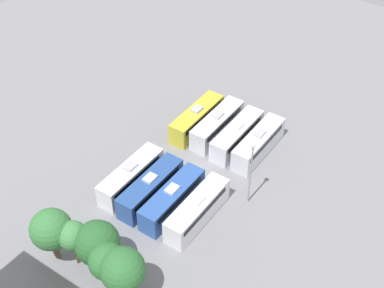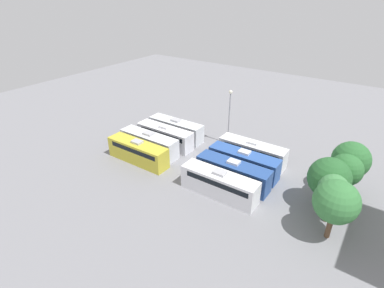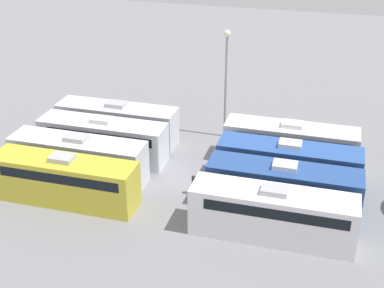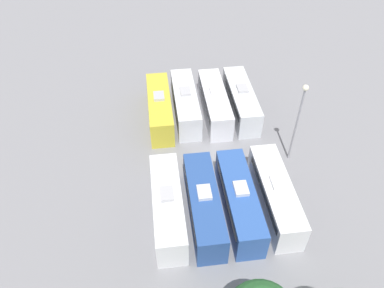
% 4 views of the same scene
% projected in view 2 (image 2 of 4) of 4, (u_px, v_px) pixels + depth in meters
% --- Properties ---
extents(ground_plane, '(119.18, 119.18, 0.00)m').
position_uv_depth(ground_plane, '(195.00, 162.00, 46.07)').
color(ground_plane, gray).
extents(bus_0, '(2.64, 10.24, 3.55)m').
position_uv_depth(bus_0, '(176.00, 129.00, 52.61)').
color(bus_0, silver).
rests_on(bus_0, ground_plane).
extents(bus_1, '(2.64, 10.24, 3.55)m').
position_uv_depth(bus_1, '(165.00, 136.00, 50.17)').
color(bus_1, white).
rests_on(bus_1, ground_plane).
extents(bus_2, '(2.64, 10.24, 3.55)m').
position_uv_depth(bus_2, '(149.00, 143.00, 47.86)').
color(bus_2, silver).
rests_on(bus_2, ground_plane).
extents(bus_3, '(2.64, 10.24, 3.55)m').
position_uv_depth(bus_3, '(138.00, 151.00, 45.34)').
color(bus_3, gold).
rests_on(bus_3, ground_plane).
extents(bus_4, '(2.64, 10.24, 3.55)m').
position_uv_depth(bus_4, '(252.00, 152.00, 45.21)').
color(bus_4, white).
rests_on(bus_4, ground_plane).
extents(bus_5, '(2.64, 10.24, 3.55)m').
position_uv_depth(bus_5, '(244.00, 162.00, 42.59)').
color(bus_5, '#2D56A8').
rests_on(bus_5, ground_plane).
extents(bus_6, '(2.64, 10.24, 3.55)m').
position_uv_depth(bus_6, '(233.00, 172.00, 40.20)').
color(bus_6, '#284C93').
rests_on(bus_6, ground_plane).
extents(bus_7, '(2.64, 10.24, 3.55)m').
position_uv_depth(bus_7, '(219.00, 183.00, 37.96)').
color(bus_7, white).
rests_on(bus_7, ground_plane).
extents(worker_person, '(0.36, 0.36, 1.68)m').
position_uv_depth(worker_person, '(195.00, 164.00, 43.96)').
color(worker_person, '#333338').
rests_on(worker_person, ground_plane).
extents(light_pole, '(0.60, 0.60, 9.41)m').
position_uv_depth(light_pole, '(230.00, 109.00, 48.71)').
color(light_pole, gray).
rests_on(light_pole, ground_plane).
extents(tree_0, '(4.62, 4.62, 7.12)m').
position_uv_depth(tree_0, '(351.00, 160.00, 37.19)').
color(tree_0, brown).
rests_on(tree_0, ground_plane).
extents(tree_1, '(3.94, 3.94, 6.40)m').
position_uv_depth(tree_1, '(346.00, 170.00, 35.88)').
color(tree_1, brown).
rests_on(tree_1, ground_plane).
extents(tree_2, '(4.91, 4.91, 6.64)m').
position_uv_depth(tree_2, '(329.00, 178.00, 34.75)').
color(tree_2, brown).
rests_on(tree_2, ground_plane).
extents(tree_3, '(3.27, 3.27, 6.18)m').
position_uv_depth(tree_3, '(333.00, 189.00, 32.27)').
color(tree_3, brown).
rests_on(tree_3, ground_plane).
extents(tree_4, '(4.60, 4.60, 7.00)m').
position_uv_depth(tree_4, '(336.00, 202.00, 30.10)').
color(tree_4, brown).
rests_on(tree_4, ground_plane).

